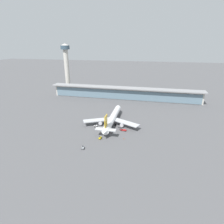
% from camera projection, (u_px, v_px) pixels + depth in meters
% --- Properties ---
extents(ground_plane, '(1200.00, 1200.00, 0.00)m').
position_uv_depth(ground_plane, '(107.00, 128.00, 149.01)').
color(ground_plane, '#515154').
extents(airliner_on_stand, '(47.82, 62.05, 16.55)m').
position_uv_depth(airliner_on_stand, '(112.00, 119.00, 154.31)').
color(airliner_on_stand, white).
rests_on(airliner_on_stand, ground).
extents(service_truck_near_nose_red, '(6.90, 2.31, 2.70)m').
position_uv_depth(service_truck_near_nose_red, '(123.00, 130.00, 144.09)').
color(service_truck_near_nose_red, '#B21E1E').
rests_on(service_truck_near_nose_red, ground).
extents(service_truck_under_wing_yellow, '(1.76, 2.89, 2.05)m').
position_uv_depth(service_truck_under_wing_yellow, '(100.00, 138.00, 131.84)').
color(service_truck_under_wing_yellow, yellow).
rests_on(service_truck_under_wing_yellow, ground).
extents(service_truck_mid_apron_white, '(3.33, 2.94, 2.05)m').
position_uv_depth(service_truck_mid_apron_white, '(96.00, 126.00, 151.07)').
color(service_truck_mid_apron_white, silver).
rests_on(service_truck_mid_apron_white, ground).
extents(service_truck_by_tail_grey, '(2.60, 3.28, 2.05)m').
position_uv_depth(service_truck_by_tail_grey, '(83.00, 148.00, 119.45)').
color(service_truck_by_tail_grey, gray).
rests_on(service_truck_by_tail_grey, ground).
extents(terminal_building, '(183.60, 12.80, 15.20)m').
position_uv_depth(terminal_building, '(124.00, 93.00, 223.24)').
color(terminal_building, beige).
rests_on(terminal_building, ground).
extents(control_tower, '(12.00, 12.00, 69.76)m').
position_uv_depth(control_tower, '(66.00, 64.00, 250.79)').
color(control_tower, beige).
rests_on(control_tower, ground).
extents(safety_cone_alpha, '(0.62, 0.62, 0.70)m').
position_uv_depth(safety_cone_alpha, '(101.00, 133.00, 140.29)').
color(safety_cone_alpha, orange).
rests_on(safety_cone_alpha, ground).
extents(safety_cone_bravo, '(0.62, 0.62, 0.70)m').
position_uv_depth(safety_cone_bravo, '(124.00, 139.00, 131.83)').
color(safety_cone_bravo, orange).
rests_on(safety_cone_bravo, ground).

